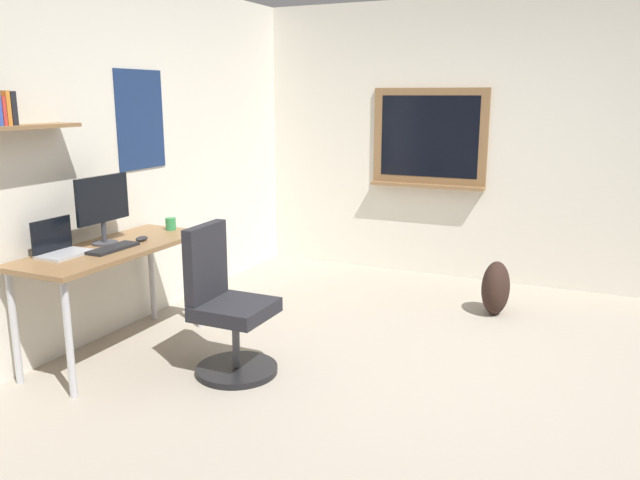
% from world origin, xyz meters
% --- Properties ---
extents(ground_plane, '(5.20, 5.20, 0.00)m').
position_xyz_m(ground_plane, '(0.00, 0.00, 0.00)').
color(ground_plane, '#9E9384').
rests_on(ground_plane, ground).
extents(wall_back, '(5.00, 0.30, 2.60)m').
position_xyz_m(wall_back, '(-0.01, 2.45, 1.30)').
color(wall_back, silver).
rests_on(wall_back, ground).
extents(wall_right, '(0.22, 5.00, 2.60)m').
position_xyz_m(wall_right, '(2.45, 0.03, 1.30)').
color(wall_right, silver).
rests_on(wall_right, ground).
extents(desk, '(1.39, 0.56, 0.75)m').
position_xyz_m(desk, '(-0.43, 2.09, 0.67)').
color(desk, olive).
rests_on(desk, ground).
extents(office_chair, '(0.52, 0.52, 0.95)m').
position_xyz_m(office_chair, '(-0.38, 1.24, 0.41)').
color(office_chair, black).
rests_on(office_chair, ground).
extents(laptop, '(0.31, 0.21, 0.23)m').
position_xyz_m(laptop, '(-0.74, 2.23, 0.80)').
color(laptop, '#ADAFB5').
rests_on(laptop, desk).
extents(monitor_primary, '(0.46, 0.17, 0.46)m').
position_xyz_m(monitor_primary, '(-0.39, 2.18, 1.02)').
color(monitor_primary, '#38383D').
rests_on(monitor_primary, desk).
extents(keyboard, '(0.37, 0.13, 0.02)m').
position_xyz_m(keyboard, '(-0.50, 2.02, 0.76)').
color(keyboard, black).
rests_on(keyboard, desk).
extents(computer_mouse, '(0.10, 0.06, 0.03)m').
position_xyz_m(computer_mouse, '(-0.22, 2.02, 0.77)').
color(computer_mouse, '#262628').
rests_on(computer_mouse, desk).
extents(coffee_mug, '(0.08, 0.08, 0.09)m').
position_xyz_m(coffee_mug, '(0.17, 2.07, 0.80)').
color(coffee_mug, '#338C4C').
rests_on(coffee_mug, desk).
extents(backpack, '(0.32, 0.22, 0.44)m').
position_xyz_m(backpack, '(1.45, -0.12, 0.22)').
color(backpack, black).
rests_on(backpack, ground).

